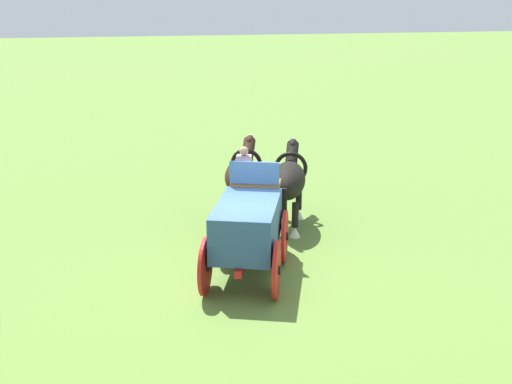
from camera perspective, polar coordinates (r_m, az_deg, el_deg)
name	(u,v)px	position (r m, az deg, el deg)	size (l,w,h in m)	color
ground_plane	(247,276)	(14.84, -0.77, -7.60)	(220.00, 220.00, 0.00)	olive
show_wagon	(248,225)	(14.52, -0.73, -3.02)	(5.44, 2.98, 2.74)	#2D4C7A
draft_horse_near	(243,176)	(17.83, -1.22, 1.43)	(2.88, 1.68, 2.29)	#331E14
draft_horse_off	(288,181)	(17.70, 2.95, 1.04)	(3.10, 1.79, 2.19)	black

